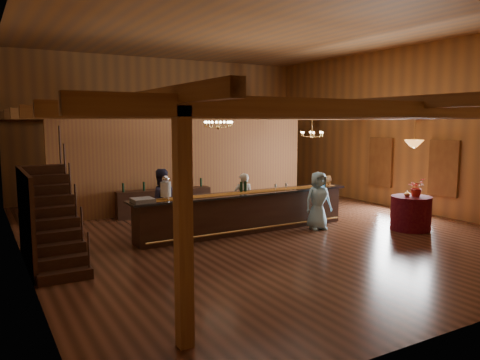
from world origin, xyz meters
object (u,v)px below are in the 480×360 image
guest (318,201)px  pendant_lamp (414,143)px  round_table (411,213)px  beverage_dispenser (166,188)px  floor_plant (256,183)px  bartender (243,199)px  tasting_bar (245,212)px  staff_second (161,202)px  chandelier_right (312,134)px  raffle_drum (326,180)px  backbar_shelf (164,202)px  chandelier_left (218,124)px

guest → pendant_lamp: bearing=-21.8°
round_table → guest: guest is taller
beverage_dispenser → floor_plant: (5.13, 4.05, -0.67)m
round_table → bartender: bartender is taller
bartender → tasting_bar: bearing=81.3°
pendant_lamp → staff_second: size_ratio=0.51×
tasting_bar → guest: bearing=-22.7°
chandelier_right → guest: 3.98m
beverage_dispenser → round_table: bearing=-18.3°
tasting_bar → raffle_drum: (2.80, -0.01, 0.71)m
chandelier_right → pendant_lamp: bearing=-88.0°
beverage_dispenser → tasting_bar: bearing=-0.4°
backbar_shelf → floor_plant: size_ratio=2.17×
round_table → backbar_shelf: bearing=134.5°
round_table → pendant_lamp: 1.93m
guest → floor_plant: (0.94, 4.83, -0.11)m
raffle_drum → pendant_lamp: 2.72m
beverage_dispenser → staff_second: (0.15, 0.78, -0.48)m
guest → round_table: bearing=-21.8°
beverage_dispenser → guest: bearing=-10.6°
chandelier_right → backbar_shelf: bearing=168.0°
chandelier_right → pendant_lamp: size_ratio=0.89×
bartender → guest: size_ratio=0.94×
backbar_shelf → bartender: size_ratio=1.97×
floor_plant → tasting_bar: bearing=-125.0°
chandelier_left → floor_plant: bearing=43.5°
raffle_drum → floor_plant: 4.11m
chandelier_left → bartender: 2.28m
round_table → pendant_lamp: bearing=0.0°
round_table → staff_second: bearing=155.1°
backbar_shelf → bartender: bartender is taller
bartender → staff_second: bearing=15.3°
beverage_dispenser → floor_plant: beverage_dispenser is taller
tasting_bar → staff_second: (-2.13, 0.80, 0.34)m
raffle_drum → chandelier_right: size_ratio=0.42×
floor_plant → bartender: bearing=-126.6°
pendant_lamp → bartender: bearing=143.5°
backbar_shelf → floor_plant: bearing=16.7°
backbar_shelf → guest: size_ratio=1.86×
guest → backbar_shelf: bearing=136.6°
raffle_drum → backbar_shelf: (-3.93, 3.24, -0.83)m
backbar_shelf → round_table: size_ratio=2.78×
staff_second → raffle_drum: bearing=177.5°
chandelier_left → staff_second: (-1.92, -0.36, -2.04)m
staff_second → pendant_lamp: bearing=161.9°
tasting_bar → backbar_shelf: bearing=108.3°
chandelier_right → pendant_lamp: same height
beverage_dispenser → raffle_drum: beverage_dispenser is taller
raffle_drum → pendant_lamp: size_ratio=0.38×
staff_second → floor_plant: bearing=-140.0°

